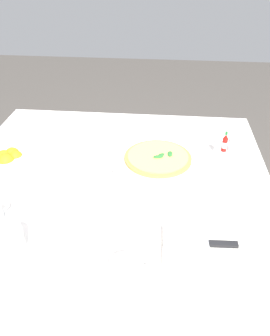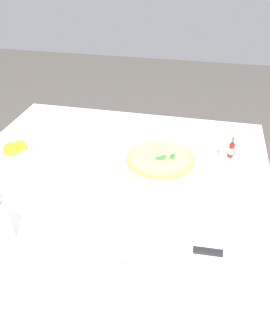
{
  "view_description": "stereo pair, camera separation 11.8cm",
  "coord_description": "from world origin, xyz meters",
  "px_view_note": "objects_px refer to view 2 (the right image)",
  "views": [
    {
      "loc": [
        -0.17,
        0.9,
        1.44
      ],
      "look_at": [
        -0.08,
        -0.07,
        0.78
      ],
      "focal_mm": 35.98,
      "sensor_mm": 36.0,
      "label": 1
    },
    {
      "loc": [
        -0.29,
        0.88,
        1.44
      ],
      "look_at": [
        -0.08,
        -0.07,
        0.78
      ],
      "focal_mm": 35.98,
      "sensor_mm": 36.0,
      "label": 2
    }
  ],
  "objects_px": {
    "napkin_folded": "(189,253)",
    "coffee_cup_center_back": "(69,236)",
    "pizza_plate": "(160,162)",
    "pizza": "(160,159)",
    "citrus_bowl": "(15,152)",
    "menu_card": "(72,189)",
    "dinner_knife": "(188,249)",
    "hot_sauce_bottle": "(231,149)",
    "salt_shaker": "(223,152)",
    "coffee_cup_right_edge": "(104,271)",
    "water_glass_back_corner": "(0,233)",
    "coffee_cup_near_left": "(78,121)",
    "pepper_shaker": "(239,150)"
  },
  "relations": [
    {
      "from": "napkin_folded",
      "to": "hot_sauce_bottle",
      "type": "relative_size",
      "value": 2.68
    },
    {
      "from": "coffee_cup_right_edge",
      "to": "dinner_knife",
      "type": "relative_size",
      "value": 0.68
    },
    {
      "from": "water_glass_back_corner",
      "to": "dinner_knife",
      "type": "height_order",
      "value": "water_glass_back_corner"
    },
    {
      "from": "pizza",
      "to": "water_glass_back_corner",
      "type": "height_order",
      "value": "water_glass_back_corner"
    },
    {
      "from": "citrus_bowl",
      "to": "menu_card",
      "type": "bearing_deg",
      "value": 150.22
    },
    {
      "from": "coffee_cup_near_left",
      "to": "dinner_knife",
      "type": "bearing_deg",
      "value": 130.2
    },
    {
      "from": "pizza",
      "to": "napkin_folded",
      "type": "bearing_deg",
      "value": 108.87
    },
    {
      "from": "napkin_folded",
      "to": "salt_shaker",
      "type": "xyz_separation_m",
      "value": [
        -0.09,
        -0.51,
        0.02
      ]
    },
    {
      "from": "coffee_cup_right_edge",
      "to": "dinner_knife",
      "type": "distance_m",
      "value": 0.22
    },
    {
      "from": "citrus_bowl",
      "to": "coffee_cup_near_left",
      "type": "bearing_deg",
      "value": -113.6
    },
    {
      "from": "coffee_cup_right_edge",
      "to": "water_glass_back_corner",
      "type": "bearing_deg",
      "value": -9.31
    },
    {
      "from": "hot_sauce_bottle",
      "to": "coffee_cup_right_edge",
      "type": "bearing_deg",
      "value": 64.39
    },
    {
      "from": "pizza_plate",
      "to": "pepper_shaker",
      "type": "distance_m",
      "value": 0.31
    },
    {
      "from": "citrus_bowl",
      "to": "water_glass_back_corner",
      "type": "bearing_deg",
      "value": 114.13
    },
    {
      "from": "dinner_knife",
      "to": "napkin_folded",
      "type": "bearing_deg",
      "value": -180.0
    },
    {
      "from": "citrus_bowl",
      "to": "coffee_cup_center_back",
      "type": "bearing_deg",
      "value": 134.62
    },
    {
      "from": "napkin_folded",
      "to": "menu_card",
      "type": "bearing_deg",
      "value": -24.64
    },
    {
      "from": "coffee_cup_center_back",
      "to": "menu_card",
      "type": "distance_m",
      "value": 0.2
    },
    {
      "from": "hot_sauce_bottle",
      "to": "citrus_bowl",
      "type": "bearing_deg",
      "value": 13.45
    },
    {
      "from": "pepper_shaker",
      "to": "menu_card",
      "type": "distance_m",
      "value": 0.64
    },
    {
      "from": "coffee_cup_center_back",
      "to": "salt_shaker",
      "type": "distance_m",
      "value": 0.67
    },
    {
      "from": "hot_sauce_bottle",
      "to": "pizza",
      "type": "bearing_deg",
      "value": 23.79
    },
    {
      "from": "napkin_folded",
      "to": "dinner_knife",
      "type": "bearing_deg",
      "value": 1.16
    },
    {
      "from": "pizza",
      "to": "menu_card",
      "type": "xyz_separation_m",
      "value": [
        0.25,
        0.24,
        0.01
      ]
    },
    {
      "from": "pepper_shaker",
      "to": "water_glass_back_corner",
      "type": "bearing_deg",
      "value": 43.33
    },
    {
      "from": "salt_shaker",
      "to": "menu_card",
      "type": "distance_m",
      "value": 0.58
    },
    {
      "from": "napkin_folded",
      "to": "coffee_cup_right_edge",
      "type": "bearing_deg",
      "value": 30.41
    },
    {
      "from": "water_glass_back_corner",
      "to": "menu_card",
      "type": "bearing_deg",
      "value": -114.56
    },
    {
      "from": "water_glass_back_corner",
      "to": "hot_sauce_bottle",
      "type": "bearing_deg",
      "value": -135.86
    },
    {
      "from": "pizza",
      "to": "coffee_cup_center_back",
      "type": "xyz_separation_m",
      "value": [
        0.18,
        0.43,
        0.0
      ]
    },
    {
      "from": "coffee_cup_center_back",
      "to": "citrus_bowl",
      "type": "relative_size",
      "value": 0.87
    },
    {
      "from": "coffee_cup_right_edge",
      "to": "water_glass_back_corner",
      "type": "relative_size",
      "value": 1.28
    },
    {
      "from": "pizza_plate",
      "to": "water_glass_back_corner",
      "type": "relative_size",
      "value": 3.4
    },
    {
      "from": "pizza_plate",
      "to": "coffee_cup_center_back",
      "type": "relative_size",
      "value": 2.7
    },
    {
      "from": "napkin_folded",
      "to": "menu_card",
      "type": "distance_m",
      "value": 0.42
    },
    {
      "from": "pizza",
      "to": "pizza_plate",
      "type": "bearing_deg",
      "value": 1.82
    },
    {
      "from": "coffee_cup_center_back",
      "to": "salt_shaker",
      "type": "height_order",
      "value": "coffee_cup_center_back"
    },
    {
      "from": "pizza_plate",
      "to": "pepper_shaker",
      "type": "bearing_deg",
      "value": -156.63
    },
    {
      "from": "pizza_plate",
      "to": "coffee_cup_near_left",
      "type": "bearing_deg",
      "value": -29.58
    },
    {
      "from": "water_glass_back_corner",
      "to": "citrus_bowl",
      "type": "xyz_separation_m",
      "value": [
        0.18,
        -0.4,
        -0.02
      ]
    },
    {
      "from": "citrus_bowl",
      "to": "pepper_shaker",
      "type": "xyz_separation_m",
      "value": [
        -0.81,
        -0.2,
        -0.0
      ]
    },
    {
      "from": "coffee_cup_right_edge",
      "to": "dinner_knife",
      "type": "xyz_separation_m",
      "value": [
        -0.19,
        -0.12,
        -0.01
      ]
    },
    {
      "from": "pizza_plate",
      "to": "pizza",
      "type": "height_order",
      "value": "pizza"
    },
    {
      "from": "dinner_knife",
      "to": "pizza",
      "type": "bearing_deg",
      "value": -73.77
    },
    {
      "from": "coffee_cup_center_back",
      "to": "menu_card",
      "type": "height_order",
      "value": "same"
    },
    {
      "from": "napkin_folded",
      "to": "citrus_bowl",
      "type": "relative_size",
      "value": 1.48
    },
    {
      "from": "napkin_folded",
      "to": "coffee_cup_center_back",
      "type": "bearing_deg",
      "value": 3.43
    },
    {
      "from": "coffee_cup_near_left",
      "to": "dinner_knife",
      "type": "height_order",
      "value": "coffee_cup_near_left"
    },
    {
      "from": "dinner_knife",
      "to": "hot_sauce_bottle",
      "type": "bearing_deg",
      "value": -104.89
    },
    {
      "from": "salt_shaker",
      "to": "pepper_shaker",
      "type": "height_order",
      "value": "same"
    }
  ]
}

